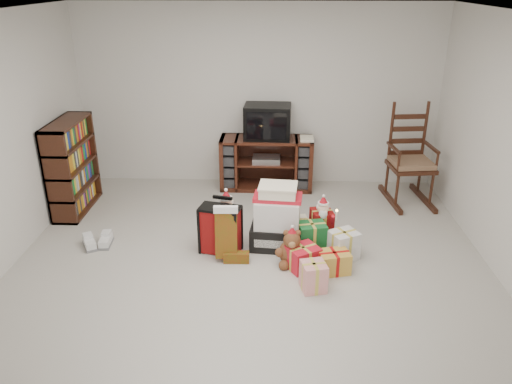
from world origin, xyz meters
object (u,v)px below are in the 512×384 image
tv_stand (266,163)px  bookshelf (72,168)px  gift_cluster (320,247)px  rocking_chair (409,167)px  crt_television (268,122)px  gift_pile (277,220)px  mrs_claus_figurine (227,223)px  red_suitcase (220,229)px  sneaker_pair (98,242)px  teddy_bear (292,249)px  santa_figurine (322,225)px

tv_stand → bookshelf: bearing=-161.0°
bookshelf → gift_cluster: 3.28m
rocking_chair → crt_television: rocking_chair is taller
gift_pile → mrs_claus_figurine: 0.57m
mrs_claus_figurine → crt_television: (0.42, 1.67, 0.71)m
red_suitcase → sneaker_pair: bearing=-169.7°
rocking_chair → gift_cluster: bearing=-135.1°
sneaker_pair → tv_stand: bearing=23.9°
tv_stand → gift_pile: (0.15, -1.69, -0.05)m
crt_television → mrs_claus_figurine: bearing=-101.5°
teddy_bear → gift_cluster: 0.33m
rocking_chair → teddy_bear: bearing=-139.1°
santa_figurine → sneaker_pair: size_ratio=1.59×
bookshelf → sneaker_pair: 1.24m
sneaker_pair → gift_cluster: bearing=-23.9°
gift_cluster → crt_television: (-0.59, 1.98, 0.82)m
red_suitcase → crt_television: (0.47, 1.87, 0.69)m
gift_cluster → crt_television: crt_television is taller
red_suitcase → teddy_bear: bearing=-3.4°
tv_stand → gift_pile: 1.70m
rocking_chair → crt_television: bearing=163.0°
santa_figurine → mrs_claus_figurine: mrs_claus_figurine is taller
gift_pile → teddy_bear: (0.15, -0.38, -0.14)m
rocking_chair → gift_pile: rocking_chair is taller
gift_pile → sneaker_pair: bearing=-172.5°
tv_stand → gift_pile: bearing=-84.1°
rocking_chair → santa_figurine: bearing=-141.1°
red_suitcase → sneaker_pair: 1.42m
tv_stand → gift_cluster: size_ratio=1.06×
gift_pile → red_suitcase: (-0.62, -0.15, -0.04)m
rocking_chair → red_suitcase: bearing=-153.9°
rocking_chair → gift_pile: 2.22m
red_suitcase → teddy_bear: red_suitcase is taller
tv_stand → santa_figurine: bearing=-67.0°
sneaker_pair → teddy_bear: bearing=-27.6°
rocking_chair → gift_cluster: size_ratio=1.11×
rocking_chair → sneaker_pair: size_ratio=3.69×
red_suitcase → gift_cluster: bearing=7.3°
sneaker_pair → crt_television: (1.87, 1.79, 0.91)m
gift_cluster → tv_stand: bearing=107.2°
mrs_claus_figurine → gift_cluster: mrs_claus_figurine is taller
gift_pile → gift_cluster: size_ratio=0.60×
sneaker_pair → crt_television: bearing=24.1°
tv_stand → crt_television: (0.01, 0.02, 0.60)m
tv_stand → red_suitcase: (-0.46, -1.84, -0.09)m
gift_pile → sneaker_pair: 2.03m
bookshelf → santa_figurine: bookshelf is taller
rocking_chair → gift_pile: (-1.75, -1.36, -0.14)m
gift_pile → red_suitcase: size_ratio=1.15×
tv_stand → bookshelf: 2.58m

